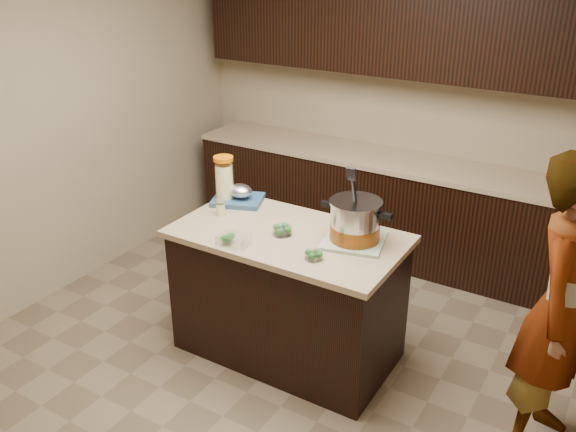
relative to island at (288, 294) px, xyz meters
The scene contains 13 objects.
ground_plane 0.45m from the island, ahead, with size 4.00×4.00×0.00m, color brown.
room_shell 1.26m from the island, ahead, with size 4.04×4.04×2.72m.
back_cabinets 1.81m from the island, 90.00° to the left, with size 3.60×0.63×2.33m.
island is the anchor object (origin of this frame).
dish_towel 0.62m from the island, 15.16° to the left, with size 0.36×0.36×0.02m, color #567951.
stock_pot 0.71m from the island, 15.14° to the left, with size 0.45×0.34×0.46m.
lemonade_pitcher 0.90m from the island, 162.67° to the left, with size 0.17×0.17×0.33m.
mason_jar 0.73m from the island, behind, with size 0.08×0.08×0.12m.
broccoli_tub_left 0.48m from the island, 121.32° to the right, with size 0.15×0.15×0.06m.
broccoli_tub_right 0.60m from the island, 34.96° to the right, with size 0.12×0.12×0.05m.
broccoli_tub_rect 0.60m from the island, 123.09° to the right, with size 0.20×0.15×0.07m.
blue_tray 0.78m from the island, 156.05° to the left, with size 0.41×0.37×0.13m.
person 1.67m from the island, ahead, with size 0.62×0.41×1.70m, color gray.
Camera 1 is at (1.78, -2.95, 2.59)m, focal length 38.00 mm.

